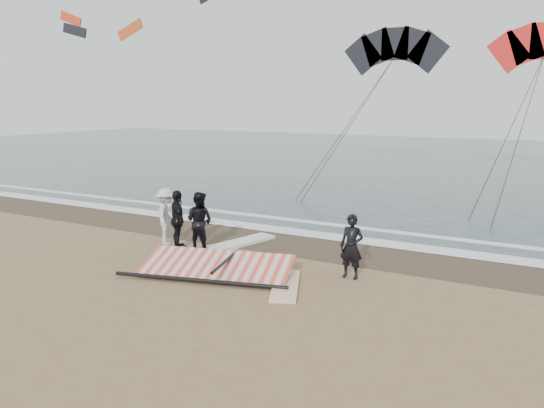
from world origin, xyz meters
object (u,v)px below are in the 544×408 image
at_px(board_white, 286,285).
at_px(board_cream, 241,242).
at_px(man_main, 352,246).
at_px(sail_rig, 217,267).

distance_m(board_white, board_cream, 4.34).
relative_size(man_main, board_cream, 0.67).
height_order(board_cream, sail_rig, sail_rig).
bearing_deg(board_white, board_cream, 113.95).
bearing_deg(board_white, man_main, 27.56).
bearing_deg(sail_rig, man_main, 23.72).
relative_size(man_main, sail_rig, 0.38).
bearing_deg(board_cream, sail_rig, -54.35).
xyz_separation_m(man_main, sail_rig, (-3.32, -1.46, -0.67)).
bearing_deg(sail_rig, board_white, -0.29).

